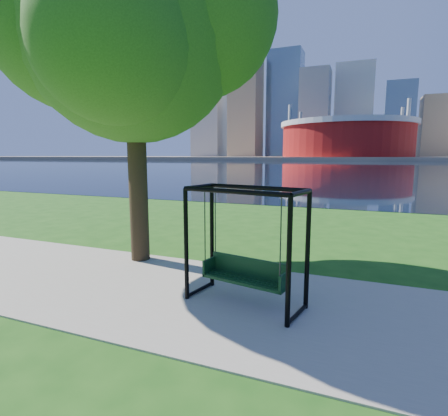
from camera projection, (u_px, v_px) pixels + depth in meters
The scene contains 8 objects.
ground at pixel (224, 290), 7.00m from camera, with size 900.00×900.00×0.00m, color #1E5114.
path at pixel (214, 298), 6.54m from camera, with size 120.00×4.00×0.03m, color #9E937F.
river at pixel (356, 165), 100.56m from camera, with size 900.00×180.00×0.02m, color black.
far_bank at pixel (363, 158), 287.52m from camera, with size 900.00×228.00×2.00m, color #937F60.
stadium at pixel (346, 138), 224.14m from camera, with size 83.00×83.00×32.00m.
skyline at pixel (360, 116), 296.22m from camera, with size 392.00×66.00×96.50m.
swing at pixel (246, 249), 6.19m from camera, with size 2.21×1.28×2.13m.
park_tree at pixel (132, 28), 8.26m from camera, with size 6.56×5.92×8.14m.
Camera 1 is at (2.50, -6.20, 2.66)m, focal length 28.00 mm.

